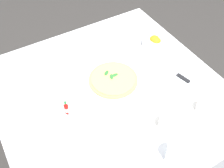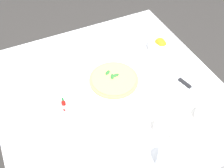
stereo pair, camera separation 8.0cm
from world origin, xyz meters
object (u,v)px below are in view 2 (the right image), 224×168
object	(u,v)px
citrus_bowl	(161,45)
hot_sauce_bottle	(64,105)
pizza	(114,79)
pepper_shaker	(68,110)
napkin_folded	(177,80)
water_glass_center_back	(165,159)
water_glass_far_right	(50,153)
coffee_cup_far_left	(162,128)
salt_shaker	(60,102)
pizza_plate	(114,81)
dinner_knife	(177,77)
coffee_cup_near_right	(203,115)

from	to	relation	value
citrus_bowl	hot_sauce_bottle	distance (m)	0.66
pizza	pepper_shaker	bearing A→B (deg)	107.32
pizza	citrus_bowl	xyz separation A→B (m)	(0.12, -0.36, 0.00)
pizza	hot_sauce_bottle	bearing A→B (deg)	101.30
napkin_folded	hot_sauce_bottle	size ratio (longest dim) A/B	2.92
pizza	water_glass_center_back	bearing A→B (deg)	179.03
pizza	water_glass_far_right	distance (m)	0.48
napkin_folded	hot_sauce_bottle	bearing A→B (deg)	71.01
coffee_cup_far_left	salt_shaker	size ratio (longest dim) A/B	2.31
coffee_cup_far_left	water_glass_center_back	size ratio (longest dim) A/B	1.26
hot_sauce_bottle	water_glass_far_right	bearing A→B (deg)	149.63
pizza_plate	napkin_folded	world-z (taller)	napkin_folded
dinner_knife	pepper_shaker	xyz separation A→B (m)	(0.04, 0.56, 0.00)
salt_shaker	pepper_shaker	distance (m)	0.06
salt_shaker	citrus_bowl	bearing A→B (deg)	-76.80
water_glass_far_right	coffee_cup_near_right	bearing A→B (deg)	-98.45
pepper_shaker	water_glass_center_back	bearing A→B (deg)	-146.77
dinner_knife	pizza_plate	bearing A→B (deg)	53.89
pizza_plate	pizza	distance (m)	0.01
hot_sauce_bottle	pepper_shaker	bearing A→B (deg)	-160.35
pizza	coffee_cup_far_left	distance (m)	0.36
water_glass_far_right	pepper_shaker	size ratio (longest dim) A/B	2.04
pizza_plate	pepper_shaker	size ratio (longest dim) A/B	6.39
coffee_cup_far_left	hot_sauce_bottle	bearing A→B (deg)	49.15
coffee_cup_far_left	pepper_shaker	world-z (taller)	coffee_cup_far_left
water_glass_center_back	citrus_bowl	xyz separation A→B (m)	(0.60, -0.36, -0.02)
napkin_folded	hot_sauce_bottle	xyz separation A→B (m)	(0.07, 0.58, 0.02)
pepper_shaker	hot_sauce_bottle	bearing A→B (deg)	19.65
water_glass_center_back	dinner_knife	xyz separation A→B (m)	(0.36, -0.30, -0.02)
coffee_cup_near_right	pizza_plate	bearing A→B (deg)	36.11
coffee_cup_near_right	dinner_knife	world-z (taller)	coffee_cup_near_right
pizza_plate	dinner_knife	size ratio (longest dim) A/B	1.85
water_glass_far_right	dinner_knife	size ratio (longest dim) A/B	0.59
pizza_plate	pizza	xyz separation A→B (m)	(0.00, -0.00, 0.01)
coffee_cup_near_right	salt_shaker	xyz separation A→B (m)	(0.34, 0.56, -0.00)
pizza	dinner_knife	xyz separation A→B (m)	(-0.12, -0.30, -0.00)
water_glass_center_back	dinner_knife	distance (m)	0.47
citrus_bowl	water_glass_center_back	bearing A→B (deg)	148.91
water_glass_center_back	pepper_shaker	world-z (taller)	water_glass_center_back
pizza	coffee_cup_near_right	size ratio (longest dim) A/B	1.90
hot_sauce_bottle	pizza	bearing A→B (deg)	-78.70
coffee_cup_far_left	coffee_cup_near_right	size ratio (longest dim) A/B	1.00
pizza	coffee_cup_far_left	bearing A→B (deg)	-169.69
water_glass_center_back	pepper_shaker	xyz separation A→B (m)	(0.40, 0.26, -0.02)
pizza	salt_shaker	world-z (taller)	salt_shaker
coffee_cup_far_left	citrus_bowl	world-z (taller)	coffee_cup_far_left
citrus_bowl	pepper_shaker	world-z (taller)	citrus_bowl
pizza_plate	citrus_bowl	bearing A→B (deg)	-70.81
coffee_cup_near_right	water_glass_far_right	size ratio (longest dim) A/B	1.13
pizza_plate	pepper_shaker	bearing A→B (deg)	107.25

